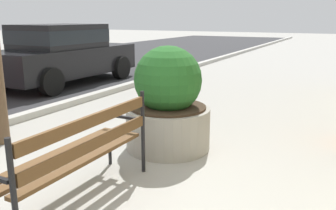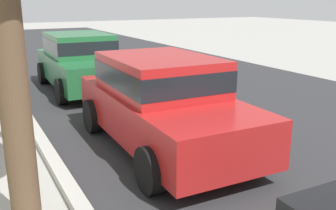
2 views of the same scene
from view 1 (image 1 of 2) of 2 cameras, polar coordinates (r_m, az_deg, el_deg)
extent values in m
plane|color=#9E9B93|center=(3.71, -11.34, -14.48)|extent=(80.00, 80.00, 0.00)
cube|color=brown|center=(3.46, -12.89, -8.47)|extent=(1.70, 0.12, 0.04)
cube|color=brown|center=(3.57, -15.13, -7.89)|extent=(1.70, 0.12, 0.04)
cube|color=brown|center=(3.69, -17.23, -7.33)|extent=(1.70, 0.12, 0.04)
cube|color=brown|center=(3.35, -11.85, -6.08)|extent=(1.70, 0.05, 0.11)
cube|color=brown|center=(3.28, -12.04, -2.46)|extent=(1.70, 0.05, 0.11)
cylinder|color=black|center=(2.83, -23.18, -13.92)|extent=(0.04, 0.04, 0.95)
cylinder|color=black|center=(4.40, -9.23, -6.52)|extent=(0.04, 0.04, 0.45)
cylinder|color=black|center=(4.07, -4.00, -4.34)|extent=(0.04, 0.04, 0.95)
cube|color=black|center=(4.17, -7.22, -1.90)|extent=(0.04, 0.48, 0.03)
cylinder|color=gray|center=(4.87, 0.00, -3.67)|extent=(1.13, 1.13, 0.56)
cylinder|color=#38281C|center=(4.79, 0.00, -0.31)|extent=(1.02, 1.02, 0.03)
sphere|color=#235B23|center=(4.72, 0.00, 4.01)|extent=(0.90, 0.90, 0.90)
cube|color=black|center=(9.99, -16.03, 6.76)|extent=(4.14, 1.79, 0.70)
cube|color=black|center=(9.83, -16.90, 10.40)|extent=(2.17, 1.61, 0.60)
cube|color=black|center=(9.83, -16.90, 10.40)|extent=(2.18, 1.63, 0.33)
cylinder|color=black|center=(11.57, -14.33, 6.31)|extent=(0.64, 0.23, 0.64)
cylinder|color=black|center=(10.49, -7.46, 5.89)|extent=(0.64, 0.23, 0.64)
cylinder|color=black|center=(9.81, -24.95, 4.17)|extent=(0.64, 0.23, 0.64)
cylinder|color=black|center=(8.51, -18.07, 3.50)|extent=(0.64, 0.23, 0.64)
camera|label=2|loc=(8.18, -2.18, 18.81)|focal=40.61mm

